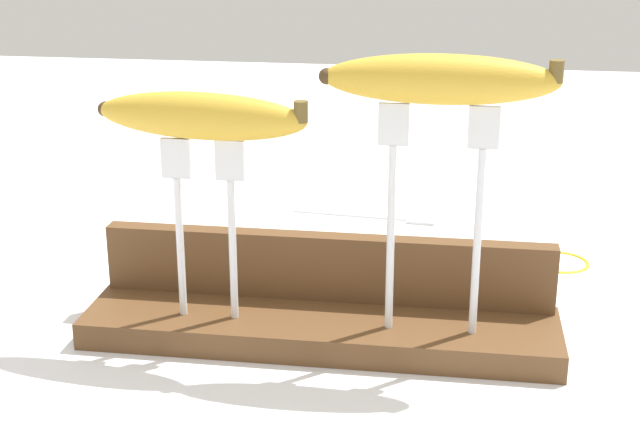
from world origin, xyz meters
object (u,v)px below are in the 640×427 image
at_px(fork_stand_left, 205,212).
at_px(banana_raised_left, 201,116).
at_px(fork_stand_right, 435,201).
at_px(banana_raised_right, 440,79).
at_px(wire_coil, 559,261).
at_px(fork_fallen_far, 383,216).
at_px(fork_fallen_near, 389,274).

distance_m(fork_stand_left, banana_raised_left, 0.09).
distance_m(fork_stand_right, banana_raised_right, 0.10).
xyz_separation_m(banana_raised_left, wire_coil, (0.34, 0.25, -0.21)).
distance_m(fork_stand_right, banana_raised_left, 0.21).
height_order(banana_raised_left, fork_fallen_far, banana_raised_left).
bearing_deg(fork_stand_right, banana_raised_right, 179.86).
xyz_separation_m(fork_stand_left, fork_fallen_near, (0.15, 0.18, -0.12)).
xyz_separation_m(banana_raised_left, fork_fallen_near, (0.15, 0.18, -0.21)).
relative_size(fork_stand_left, banana_raised_right, 0.84).
bearing_deg(wire_coil, banana_raised_left, -144.08).
height_order(fork_fallen_far, wire_coil, fork_fallen_far).
bearing_deg(wire_coil, fork_fallen_near, -159.44).
height_order(fork_stand_right, wire_coil, fork_stand_right).
bearing_deg(banana_raised_right, wire_coil, 60.85).
bearing_deg(banana_raised_left, fork_fallen_far, 70.46).
xyz_separation_m(fork_stand_right, fork_fallen_far, (-0.07, 0.37, -0.14)).
bearing_deg(banana_raised_right, fork_fallen_near, 105.72).
bearing_deg(fork_stand_right, fork_stand_left, -180.00).
bearing_deg(banana_raised_left, banana_raised_right, -0.00).
distance_m(banana_raised_left, wire_coil, 0.47).
height_order(fork_stand_left, banana_raised_left, banana_raised_left).
bearing_deg(fork_fallen_near, banana_raised_right, -74.28).
bearing_deg(fork_stand_left, fork_stand_right, 0.00).
distance_m(fork_stand_left, banana_raised_right, 0.24).
distance_m(banana_raised_right, wire_coil, 0.38).
xyz_separation_m(banana_raised_right, fork_fallen_near, (-0.05, 0.18, -0.25)).
xyz_separation_m(fork_fallen_near, fork_fallen_far, (-0.02, 0.19, -0.00)).
xyz_separation_m(fork_stand_right, banana_raised_left, (-0.20, 0.00, 0.07)).
bearing_deg(banana_raised_left, fork_fallen_near, 49.01).
xyz_separation_m(fork_stand_left, banana_raised_right, (0.20, 0.00, 0.12)).
relative_size(banana_raised_left, fork_fallen_far, 1.04).
height_order(fork_stand_left, banana_raised_right, banana_raised_right).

